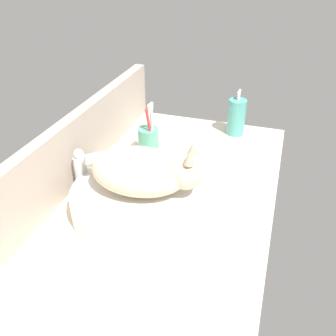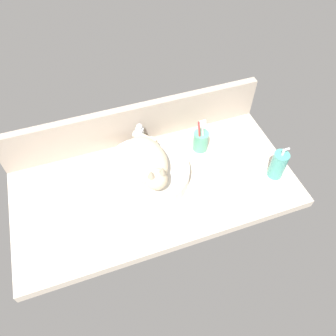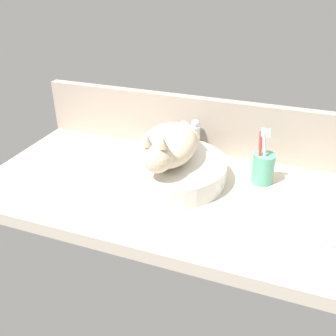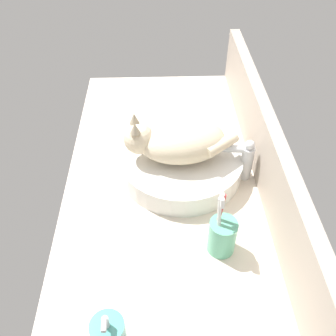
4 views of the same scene
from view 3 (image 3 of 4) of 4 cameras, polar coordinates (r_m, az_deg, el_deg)
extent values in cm
cube|color=beige|center=(117.56, 0.36, -3.64)|extent=(118.39, 59.62, 4.00)
cube|color=#AD9E8E|center=(135.70, 4.42, 6.70)|extent=(118.39, 3.60, 19.82)
cylinder|color=silver|center=(118.83, 0.10, -0.24)|extent=(36.52, 36.52, 6.62)
ellipsoid|color=beige|center=(114.72, 0.11, 3.58)|extent=(18.68, 26.11, 11.00)
sphere|color=beige|center=(103.92, -1.71, 1.59)|extent=(8.80, 8.80, 8.80)
cone|color=tan|center=(100.04, -0.73, 3.90)|extent=(2.80, 2.80, 3.20)
cone|color=tan|center=(101.30, -3.12, 4.19)|extent=(2.80, 2.80, 3.20)
cylinder|color=beige|center=(122.99, 3.21, 5.64)|extent=(9.33, 10.61, 3.20)
cylinder|color=silver|center=(133.06, 4.10, 4.16)|extent=(3.60, 3.60, 11.00)
cylinder|color=silver|center=(126.89, 3.20, 5.32)|extent=(3.69, 10.22, 2.20)
sphere|color=silver|center=(130.35, 4.20, 6.82)|extent=(2.80, 2.80, 2.80)
cylinder|color=#5BB28E|center=(120.09, 14.26, -0.06)|extent=(6.86, 6.86, 9.67)
cylinder|color=white|center=(117.10, 14.57, 1.37)|extent=(3.61, 1.60, 16.95)
cube|color=white|center=(113.49, 15.10, 5.16)|extent=(1.57, 0.90, 2.59)
cylinder|color=#D13838|center=(117.22, 13.81, 1.50)|extent=(2.43, 2.53, 17.02)
cube|color=white|center=(113.62, 14.31, 5.29)|extent=(1.42, 1.03, 2.56)
camera|label=1|loc=(1.27, -42.66, 22.77)|focal=40.00mm
camera|label=2|loc=(0.76, -86.71, 52.10)|focal=35.00mm
camera|label=4|loc=(1.03, 55.60, 27.88)|focal=40.00mm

